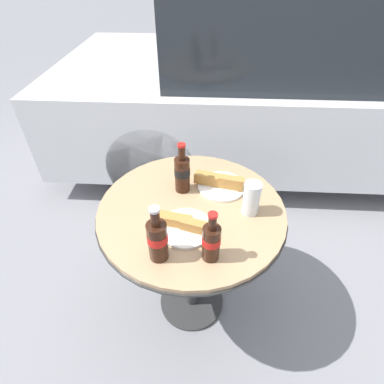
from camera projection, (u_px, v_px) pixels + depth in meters
name	position (u px, v px, depth m)	size (l,w,h in m)	color
ground_plane	(192.00, 301.00, 1.73)	(30.00, 30.00, 0.00)	gray
bistro_table	(191.00, 230.00, 1.34)	(0.80, 0.80, 0.74)	#333333
cola_bottle_left	(211.00, 241.00, 1.01)	(0.06, 0.06, 0.21)	#33190F
cola_bottle_right	(158.00, 239.00, 1.00)	(0.07, 0.07, 0.23)	#33190F
cola_bottle_center	(182.00, 173.00, 1.28)	(0.07, 0.07, 0.23)	#33190F
drinking_glass	(251.00, 200.00, 1.19)	(0.07, 0.07, 0.15)	black
lunch_plate_near	(184.00, 225.00, 1.15)	(0.22, 0.21, 0.06)	white
lunch_plate_far	(220.00, 184.00, 1.34)	(0.23, 0.21, 0.07)	white
parked_car	(317.00, 85.00, 2.58)	(4.45, 1.78, 1.37)	silver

